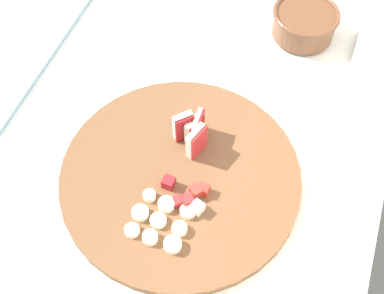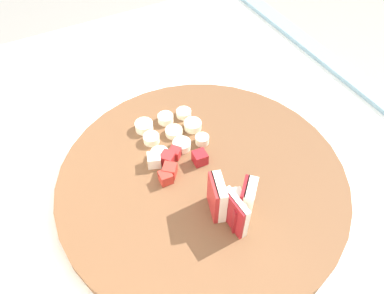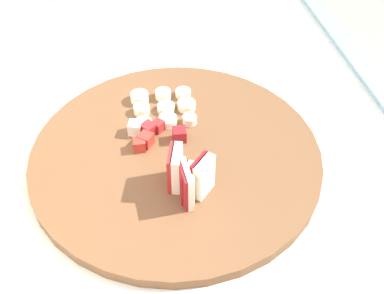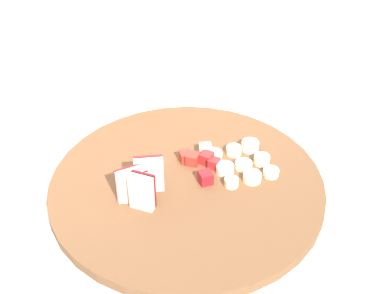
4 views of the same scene
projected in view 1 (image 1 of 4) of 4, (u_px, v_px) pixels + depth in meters
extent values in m
plane|color=gray|center=(174.00, 274.00, 1.76)|extent=(10.00, 10.00, 0.00)
cube|color=silver|center=(169.00, 219.00, 1.40)|extent=(1.28, 0.65, 0.87)
cube|color=#7A9EAD|center=(27.00, 87.00, 1.10)|extent=(1.28, 0.04, 0.04)
cube|color=silver|center=(308.00, 232.00, 1.18)|extent=(2.40, 0.04, 1.22)
cylinder|color=brown|center=(180.00, 177.00, 0.95)|extent=(0.44, 0.44, 0.02)
cube|color=maroon|center=(185.00, 129.00, 0.97)|extent=(0.03, 0.03, 0.06)
cube|color=#EFE5CC|center=(183.00, 126.00, 0.97)|extent=(0.04, 0.04, 0.06)
cube|color=maroon|center=(197.00, 131.00, 0.97)|extent=(0.04, 0.02, 0.05)
cube|color=beige|center=(193.00, 129.00, 0.97)|extent=(0.04, 0.02, 0.05)
cube|color=#A32323|center=(199.00, 143.00, 0.95)|extent=(0.04, 0.02, 0.06)
cube|color=beige|center=(196.00, 141.00, 0.95)|extent=(0.05, 0.03, 0.06)
cube|color=maroon|center=(200.00, 128.00, 0.97)|extent=(0.05, 0.01, 0.06)
cube|color=white|center=(197.00, 127.00, 0.97)|extent=(0.05, 0.01, 0.06)
cube|color=#A32323|center=(178.00, 201.00, 0.91)|extent=(0.02, 0.02, 0.02)
cube|color=#B22D23|center=(204.00, 189.00, 0.92)|extent=(0.02, 0.02, 0.02)
cube|color=#B22D23|center=(196.00, 191.00, 0.92)|extent=(0.03, 0.03, 0.02)
cube|color=beige|center=(197.00, 208.00, 0.90)|extent=(0.03, 0.03, 0.02)
cube|color=maroon|center=(169.00, 183.00, 0.93)|extent=(0.02, 0.02, 0.02)
cube|color=#A32323|center=(188.00, 201.00, 0.91)|extent=(0.03, 0.03, 0.02)
cylinder|color=#F4EAC6|center=(149.00, 196.00, 0.92)|extent=(0.02, 0.02, 0.01)
cylinder|color=#F4EAC6|center=(140.00, 213.00, 0.90)|extent=(0.03, 0.03, 0.01)
cylinder|color=white|center=(132.00, 230.00, 0.88)|extent=(0.03, 0.03, 0.01)
cylinder|color=white|center=(166.00, 204.00, 0.91)|extent=(0.03, 0.03, 0.01)
cylinder|color=#F4EAC6|center=(158.00, 221.00, 0.89)|extent=(0.03, 0.03, 0.01)
cylinder|color=white|center=(150.00, 237.00, 0.87)|extent=(0.03, 0.03, 0.01)
cylinder|color=white|center=(188.00, 211.00, 0.90)|extent=(0.03, 0.03, 0.01)
cylinder|color=#F4EAC6|center=(179.00, 229.00, 0.88)|extent=(0.03, 0.03, 0.01)
cylinder|color=white|center=(173.00, 245.00, 0.86)|extent=(0.03, 0.03, 0.02)
cylinder|color=brown|center=(302.00, 34.00, 1.16)|extent=(0.07, 0.07, 0.01)
cylinder|color=brown|center=(304.00, 24.00, 1.14)|extent=(0.13, 0.13, 0.06)
torus|color=brown|center=(307.00, 14.00, 1.11)|extent=(0.14, 0.14, 0.01)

